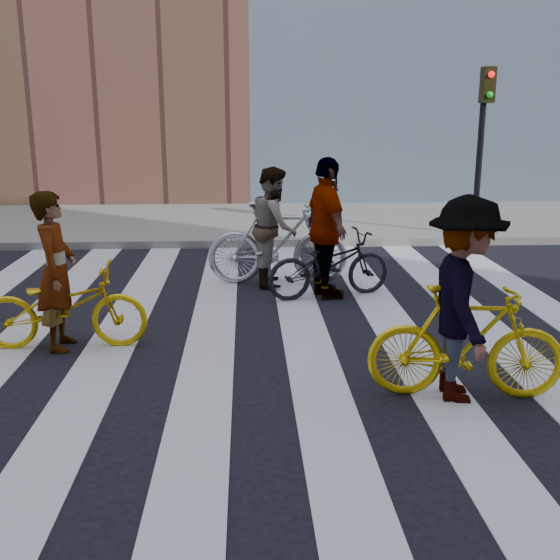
{
  "coord_description": "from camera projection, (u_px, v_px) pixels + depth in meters",
  "views": [
    {
      "loc": [
        -0.13,
        -7.22,
        2.56
      ],
      "look_at": [
        0.27,
        0.3,
        0.59
      ],
      "focal_mm": 42.0,
      "sensor_mm": 36.0,
      "label": 1
    }
  ],
  "objects": [
    {
      "name": "rider_right",
      "position": [
        464.0,
        300.0,
        5.78
      ],
      "size": [
        0.84,
        1.28,
        1.85
      ],
      "primitive_type": "imported",
      "rotation": [
        0.0,
        0.0,
        1.44
      ],
      "color": "slate",
      "rests_on": "ground"
    },
    {
      "name": "rider_mid",
      "position": [
        274.0,
        226.0,
        9.69
      ],
      "size": [
        0.7,
        0.88,
        1.76
      ],
      "primitive_type": "imported",
      "rotation": [
        0.0,
        0.0,
        1.52
      ],
      "color": "slate",
      "rests_on": "ground"
    },
    {
      "name": "bike_silver_mid",
      "position": [
        278.0,
        243.0,
        9.76
      ],
      "size": [
        2.1,
        0.68,
        1.25
      ],
      "primitive_type": "imported",
      "rotation": [
        0.0,
        0.0,
        1.52
      ],
      "color": "#B8BAC3",
      "rests_on": "ground"
    },
    {
      "name": "ground",
      "position": [
        259.0,
        336.0,
        7.63
      ],
      "size": [
        100.0,
        100.0,
        0.0
      ],
      "primitive_type": "plane",
      "color": "black",
      "rests_on": "ground"
    },
    {
      "name": "bike_yellow_right",
      "position": [
        466.0,
        342.0,
        5.89
      ],
      "size": [
        1.81,
        0.72,
        1.06
      ],
      "primitive_type": "imported",
      "rotation": [
        0.0,
        0.0,
        1.44
      ],
      "color": "yellow",
      "rests_on": "ground"
    },
    {
      "name": "rider_left",
      "position": [
        56.0,
        271.0,
        7.05
      ],
      "size": [
        0.43,
        0.65,
        1.74
      ],
      "primitive_type": "imported",
      "rotation": [
        0.0,
        0.0,
        1.6
      ],
      "color": "slate",
      "rests_on": "ground"
    },
    {
      "name": "bike_yellow_left",
      "position": [
        64.0,
        307.0,
        7.15
      ],
      "size": [
        1.81,
        0.68,
        0.94
      ],
      "primitive_type": "imported",
      "rotation": [
        0.0,
        0.0,
        1.6
      ],
      "color": "yellow",
      "rests_on": "ground"
    },
    {
      "name": "zebra_crosswalk",
      "position": [
        259.0,
        335.0,
        7.63
      ],
      "size": [
        8.25,
        10.0,
        0.01
      ],
      "color": "silver",
      "rests_on": "ground"
    },
    {
      "name": "sidewalk_far",
      "position": [
        252.0,
        222.0,
        14.86
      ],
      "size": [
        100.0,
        5.0,
        0.15
      ],
      "primitive_type": "cube",
      "color": "gray",
      "rests_on": "ground"
    },
    {
      "name": "bike_dark_rear",
      "position": [
        329.0,
        264.0,
        9.1
      ],
      "size": [
        1.89,
        1.08,
        0.94
      ],
      "primitive_type": "imported",
      "rotation": [
        0.0,
        0.0,
        1.84
      ],
      "color": "black",
      "rests_on": "ground"
    },
    {
      "name": "traffic_signal",
      "position": [
        483.0,
        125.0,
        12.42
      ],
      "size": [
        0.22,
        0.42,
        3.33
      ],
      "color": "black",
      "rests_on": "ground"
    },
    {
      "name": "rider_rear",
      "position": [
        326.0,
        229.0,
        8.97
      ],
      "size": [
        0.76,
        1.23,
        1.95
      ],
      "primitive_type": "imported",
      "rotation": [
        0.0,
        0.0,
        1.84
      ],
      "color": "slate",
      "rests_on": "ground"
    }
  ]
}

